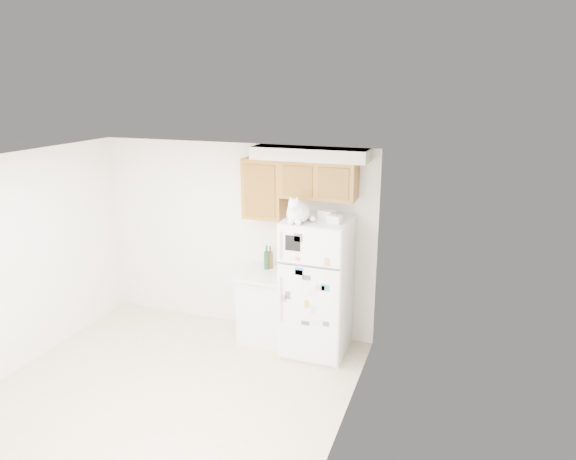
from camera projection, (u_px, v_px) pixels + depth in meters
The scene contains 9 objects.
ground_plane at pixel (158, 402), 5.41m from camera, with size 3.80×4.00×0.01m, color beige.
room_shell at pixel (171, 245), 5.12m from camera, with size 3.84×4.04×2.52m.
refrigerator at pixel (317, 287), 6.22m from camera, with size 0.76×0.78×1.70m.
base_counter at pixel (267, 306), 6.62m from camera, with size 0.64×0.64×0.92m.
cat at pixel (298, 212), 5.80m from camera, with size 0.32×0.47×0.33m.
storage_box_back at pixel (327, 215), 5.99m from camera, with size 0.18×0.13×0.10m, color white.
storage_box_front at pixel (335, 219), 5.81m from camera, with size 0.15×0.11×0.09m, color white.
bottle_green at pixel (267, 257), 6.57m from camera, with size 0.07×0.07×0.32m, color #19381E, non-canonical shape.
bottle_amber at pixel (270, 257), 6.60m from camera, with size 0.07×0.07×0.30m, color #593814, non-canonical shape.
Camera 1 is at (2.85, -3.96, 3.25)m, focal length 32.00 mm.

